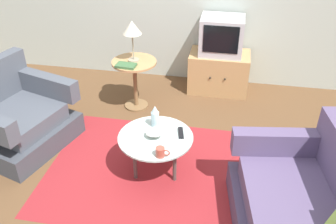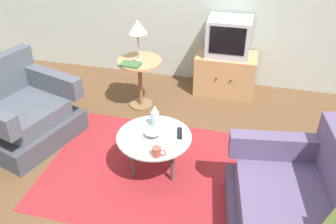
{
  "view_description": "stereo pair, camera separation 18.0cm",
  "coord_description": "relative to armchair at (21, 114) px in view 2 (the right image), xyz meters",
  "views": [
    {
      "loc": [
        0.62,
        -2.52,
        2.47
      ],
      "look_at": [
        0.08,
        0.42,
        0.55
      ],
      "focal_mm": 39.09,
      "sensor_mm": 36.0,
      "label": 1
    },
    {
      "loc": [
        0.8,
        -2.48,
        2.47
      ],
      "look_at": [
        0.08,
        0.42,
        0.55
      ],
      "focal_mm": 39.09,
      "sensor_mm": 36.0,
      "label": 2
    }
  ],
  "objects": [
    {
      "name": "table_lamp",
      "position": [
        1.05,
        0.97,
        0.72
      ],
      "size": [
        0.22,
        0.22,
        0.49
      ],
      "color": "#9E937A",
      "rests_on": "side_table"
    },
    {
      "name": "tv_stand",
      "position": [
        2.05,
        1.6,
        -0.04
      ],
      "size": [
        0.78,
        0.5,
        0.53
      ],
      "color": "tan",
      "rests_on": "ground"
    },
    {
      "name": "armchair",
      "position": [
        0.0,
        0.0,
        0.0
      ],
      "size": [
        1.12,
        1.2,
        0.87
      ],
      "rotation": [
        0.0,
        0.0,
        -1.86
      ],
      "color": "#3E424B",
      "rests_on": "ground"
    },
    {
      "name": "mug",
      "position": [
        1.67,
        -0.47,
        0.17
      ],
      "size": [
        0.13,
        0.08,
        0.09
      ],
      "color": "#B74C3D",
      "rests_on": "coffee_table"
    },
    {
      "name": "bowl",
      "position": [
        1.56,
        -0.2,
        0.15
      ],
      "size": [
        0.16,
        0.16,
        0.06
      ],
      "color": "silver",
      "rests_on": "coffee_table"
    },
    {
      "name": "television",
      "position": [
        2.05,
        1.61,
        0.47
      ],
      "size": [
        0.54,
        0.44,
        0.48
      ],
      "color": "#B7B7BC",
      "rests_on": "tv_stand"
    },
    {
      "name": "ground_plane",
      "position": [
        1.56,
        -0.37,
        -0.3
      ],
      "size": [
        16.0,
        16.0,
        0.0
      ],
      "primitive_type": "plane",
      "color": "brown"
    },
    {
      "name": "coffee_table",
      "position": [
        1.57,
        -0.2,
        0.08
      ],
      "size": [
        0.71,
        0.71,
        0.42
      ],
      "color": "#B2C6C1",
      "rests_on": "ground"
    },
    {
      "name": "book",
      "position": [
        1.01,
        0.8,
        0.34
      ],
      "size": [
        0.24,
        0.17,
        0.03
      ],
      "rotation": [
        0.0,
        0.0,
        -0.09
      ],
      "color": "#3D663D",
      "rests_on": "side_table"
    },
    {
      "name": "tv_remote_dark",
      "position": [
        1.79,
        -0.11,
        0.13
      ],
      "size": [
        0.08,
        0.18,
        0.02
      ],
      "rotation": [
        0.0,
        0.0,
        4.93
      ],
      "color": "black",
      "rests_on": "coffee_table"
    },
    {
      "name": "area_rug",
      "position": [
        1.57,
        -0.2,
        -0.3
      ],
      "size": [
        2.15,
        1.64,
        0.0
      ],
      "primitive_type": "cube",
      "color": "maroon",
      "rests_on": "ground"
    },
    {
      "name": "vase",
      "position": [
        1.53,
        -0.02,
        0.23
      ],
      "size": [
        0.08,
        0.08,
        0.23
      ],
      "color": "silver",
      "rests_on": "coffee_table"
    },
    {
      "name": "side_table",
      "position": [
        1.06,
        0.96,
        0.15
      ],
      "size": [
        0.54,
        0.54,
        0.63
      ],
      "color": "tan",
      "rests_on": "ground"
    }
  ]
}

